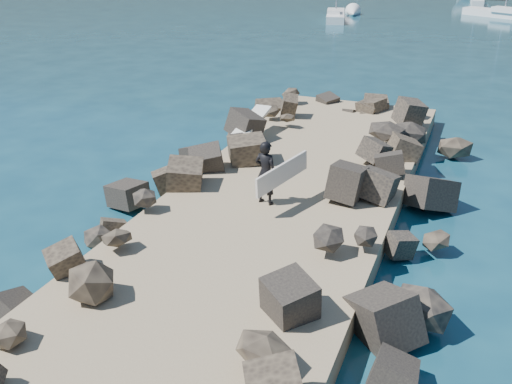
# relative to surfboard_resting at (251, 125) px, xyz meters

# --- Properties ---
(ground) EXTENTS (800.00, 800.00, 0.00)m
(ground) POSITION_rel_surfboard_resting_xyz_m (2.63, -5.12, -1.04)
(ground) COLOR #0F384C
(ground) RESTS_ON ground
(jetty) EXTENTS (6.00, 26.00, 0.60)m
(jetty) POSITION_rel_surfboard_resting_xyz_m (2.63, -7.12, -0.74)
(jetty) COLOR #8C7759
(jetty) RESTS_ON ground
(riprap_left) EXTENTS (2.60, 22.00, 1.00)m
(riprap_left) POSITION_rel_surfboard_resting_xyz_m (-0.27, -6.62, -0.54)
(riprap_left) COLOR black
(riprap_left) RESTS_ON ground
(riprap_right) EXTENTS (2.60, 22.00, 1.00)m
(riprap_right) POSITION_rel_surfboard_resting_xyz_m (5.53, -6.62, -0.54)
(riprap_right) COLOR black
(riprap_right) RESTS_ON ground
(surfboard_resting) EXTENTS (0.65, 2.34, 0.08)m
(surfboard_resting) POSITION_rel_surfboard_resting_xyz_m (0.00, 0.00, 0.00)
(surfboard_resting) COLOR white
(surfboard_resting) RESTS_ON riprap_left
(surfer_with_board) EXTENTS (1.14, 2.05, 1.71)m
(surfer_with_board) POSITION_rel_surfboard_resting_xyz_m (2.44, -4.82, 0.42)
(surfer_with_board) COLOR black
(surfer_with_board) RESTS_ON jetty
(sailboat_c) EXTENTS (7.49, 4.99, 9.09)m
(sailboat_c) POSITION_rel_surfboard_resting_xyz_m (8.10, 41.55, -0.69)
(sailboat_c) COLOR white
(sailboat_c) RESTS_ON ground
(sailboat_a) EXTENTS (3.12, 7.07, 8.34)m
(sailboat_a) POSITION_rel_surfboard_resting_xyz_m (-5.97, 34.46, -0.69)
(sailboat_a) COLOR white
(sailboat_a) RESTS_ON ground
(sailboat_b) EXTENTS (1.61, 5.50, 6.72)m
(sailboat_b) POSITION_rel_surfboard_resting_xyz_m (5.30, 52.05, -0.69)
(sailboat_b) COLOR white
(sailboat_b) RESTS_ON ground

